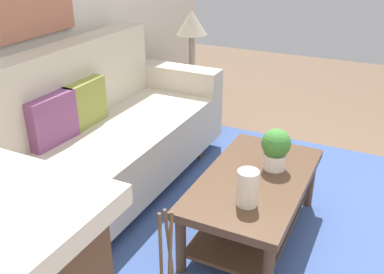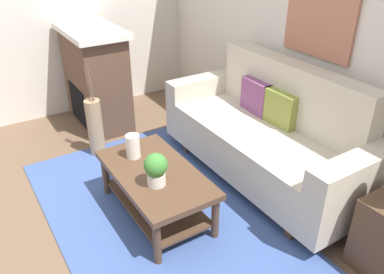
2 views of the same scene
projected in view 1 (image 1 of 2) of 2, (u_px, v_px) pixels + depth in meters
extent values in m
plane|color=brown|center=(333.00, 250.00, 2.65)|extent=(9.02, 9.02, 0.00)
cube|color=#3D5693|center=(255.00, 227.00, 2.84)|extent=(2.85, 1.63, 0.01)
cube|color=beige|center=(111.00, 154.00, 3.11)|extent=(1.74, 0.84, 0.40)
cube|color=beige|center=(68.00, 84.00, 3.03)|extent=(1.74, 0.20, 0.56)
cube|color=beige|center=(0.00, 214.00, 2.28)|extent=(0.20, 0.84, 0.60)
cube|color=beige|center=(174.00, 99.00, 3.85)|extent=(0.20, 0.84, 0.60)
cube|color=#513826|center=(38.00, 246.00, 2.59)|extent=(0.08, 0.74, 0.12)
cube|color=#513826|center=(164.00, 144.00, 3.84)|extent=(0.08, 0.74, 0.12)
cube|color=#7A4270|center=(51.00, 120.00, 2.76)|extent=(0.37, 0.14, 0.32)
cube|color=olive|center=(84.00, 103.00, 3.03)|extent=(0.36, 0.13, 0.32)
cube|color=#513826|center=(255.00, 181.00, 2.61)|extent=(1.10, 0.60, 0.05)
cube|color=#513826|center=(252.00, 220.00, 2.73)|extent=(0.98, 0.50, 0.02)
cylinder|color=#513826|center=(268.00, 273.00, 2.20)|extent=(0.06, 0.06, 0.38)
cylinder|color=#513826|center=(310.00, 183.00, 3.00)|extent=(0.06, 0.06, 0.38)
cylinder|color=#513826|center=(181.00, 245.00, 2.40)|extent=(0.06, 0.06, 0.38)
cylinder|color=#513826|center=(242.00, 167.00, 3.20)|extent=(0.06, 0.06, 0.38)
cylinder|color=white|center=(248.00, 188.00, 2.30)|extent=(0.12, 0.12, 0.20)
cylinder|color=white|center=(275.00, 161.00, 2.68)|extent=(0.14, 0.14, 0.10)
sphere|color=#3D8334|center=(276.00, 143.00, 2.63)|extent=(0.18, 0.18, 0.18)
cube|color=#513826|center=(192.00, 99.00, 4.25)|extent=(0.44, 0.44, 0.56)
cylinder|color=gray|center=(192.00, 70.00, 4.12)|extent=(0.16, 0.16, 0.02)
cylinder|color=gray|center=(192.00, 53.00, 4.05)|extent=(0.05, 0.05, 0.35)
cone|color=#B2A893|center=(192.00, 22.00, 3.93)|extent=(0.28, 0.28, 0.22)
cylinder|color=brown|center=(170.00, 251.00, 1.45)|extent=(0.05, 0.02, 0.36)
cylinder|color=brown|center=(161.00, 255.00, 1.44)|extent=(0.04, 0.03, 0.36)
cylinder|color=brown|center=(170.00, 258.00, 1.42)|extent=(0.03, 0.03, 0.36)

